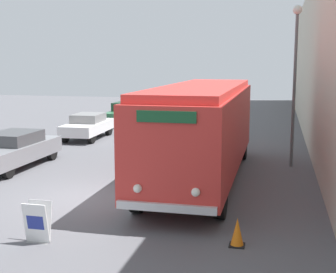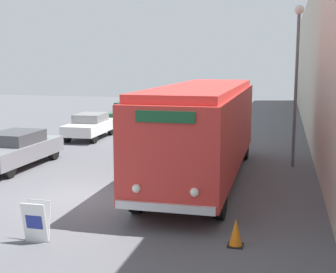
{
  "view_description": "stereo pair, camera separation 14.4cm",
  "coord_description": "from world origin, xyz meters",
  "px_view_note": "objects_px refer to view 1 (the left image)",
  "views": [
    {
      "loc": [
        5.72,
        -12.98,
        4.19
      ],
      "look_at": [
        2.53,
        0.45,
        1.97
      ],
      "focal_mm": 50.0,
      "sensor_mm": 36.0,
      "label": 1
    },
    {
      "loc": [
        5.86,
        -12.94,
        4.19
      ],
      "look_at": [
        2.53,
        0.45,
        1.97
      ],
      "focal_mm": 50.0,
      "sensor_mm": 36.0,
      "label": 2
    }
  ],
  "objects_px": {
    "streetlamp": "(295,63)",
    "parked_car_near": "(14,149)",
    "parked_car_mid": "(88,126)",
    "vintage_bus": "(202,127)",
    "traffic_cone": "(237,232)",
    "parked_car_far": "(127,113)",
    "sign_board": "(37,223)"
  },
  "relations": [
    {
      "from": "streetlamp",
      "to": "parked_car_near",
      "type": "height_order",
      "value": "streetlamp"
    },
    {
      "from": "streetlamp",
      "to": "parked_car_near",
      "type": "bearing_deg",
      "value": -165.8
    },
    {
      "from": "parked_car_near",
      "to": "parked_car_mid",
      "type": "relative_size",
      "value": 1.11
    },
    {
      "from": "vintage_bus",
      "to": "traffic_cone",
      "type": "bearing_deg",
      "value": -73.05
    },
    {
      "from": "streetlamp",
      "to": "parked_car_far",
      "type": "bearing_deg",
      "value": 134.13
    },
    {
      "from": "streetlamp",
      "to": "sign_board",
      "type": "bearing_deg",
      "value": -121.58
    },
    {
      "from": "vintage_bus",
      "to": "parked_car_mid",
      "type": "xyz_separation_m",
      "value": [
        -7.55,
        7.57,
        -1.21
      ]
    },
    {
      "from": "sign_board",
      "to": "parked_car_far",
      "type": "xyz_separation_m",
      "value": [
        -4.58,
        20.56,
        0.28
      ]
    },
    {
      "from": "parked_car_mid",
      "to": "traffic_cone",
      "type": "xyz_separation_m",
      "value": [
        9.32,
        -13.38,
        -0.4
      ]
    },
    {
      "from": "parked_car_mid",
      "to": "parked_car_far",
      "type": "height_order",
      "value": "parked_car_far"
    },
    {
      "from": "parked_car_near",
      "to": "parked_car_far",
      "type": "relative_size",
      "value": 1.02
    },
    {
      "from": "sign_board",
      "to": "parked_car_far",
      "type": "distance_m",
      "value": 21.06
    },
    {
      "from": "streetlamp",
      "to": "traffic_cone",
      "type": "distance_m",
      "value": 9.72
    },
    {
      "from": "vintage_bus",
      "to": "parked_car_near",
      "type": "xyz_separation_m",
      "value": [
        -7.65,
        0.3,
        -1.2
      ]
    },
    {
      "from": "sign_board",
      "to": "parked_car_far",
      "type": "relative_size",
      "value": 0.21
    },
    {
      "from": "streetlamp",
      "to": "traffic_cone",
      "type": "height_order",
      "value": "streetlamp"
    },
    {
      "from": "streetlamp",
      "to": "parked_car_mid",
      "type": "xyz_separation_m",
      "value": [
        -10.71,
        4.54,
        -3.39
      ]
    },
    {
      "from": "sign_board",
      "to": "parked_car_near",
      "type": "relative_size",
      "value": 0.2
    },
    {
      "from": "parked_car_far",
      "to": "traffic_cone",
      "type": "relative_size",
      "value": 7.07
    },
    {
      "from": "traffic_cone",
      "to": "streetlamp",
      "type": "bearing_deg",
      "value": 81.03
    },
    {
      "from": "parked_car_far",
      "to": "parked_car_near",
      "type": "bearing_deg",
      "value": -89.91
    },
    {
      "from": "parked_car_near",
      "to": "traffic_cone",
      "type": "height_order",
      "value": "parked_car_near"
    },
    {
      "from": "parked_car_far",
      "to": "traffic_cone",
      "type": "height_order",
      "value": "parked_car_far"
    },
    {
      "from": "parked_car_near",
      "to": "parked_car_far",
      "type": "bearing_deg",
      "value": 89.28
    },
    {
      "from": "streetlamp",
      "to": "parked_car_mid",
      "type": "distance_m",
      "value": 12.12
    },
    {
      "from": "sign_board",
      "to": "traffic_cone",
      "type": "bearing_deg",
      "value": 10.57
    },
    {
      "from": "vintage_bus",
      "to": "parked_car_mid",
      "type": "relative_size",
      "value": 2.54
    },
    {
      "from": "traffic_cone",
      "to": "parked_car_near",
      "type": "bearing_deg",
      "value": 147.06
    },
    {
      "from": "sign_board",
      "to": "parked_car_near",
      "type": "xyz_separation_m",
      "value": [
        -4.86,
        6.95,
        0.26
      ]
    },
    {
      "from": "vintage_bus",
      "to": "sign_board",
      "type": "height_order",
      "value": "vintage_bus"
    },
    {
      "from": "streetlamp",
      "to": "parked_car_far",
      "type": "relative_size",
      "value": 1.35
    },
    {
      "from": "sign_board",
      "to": "traffic_cone",
      "type": "height_order",
      "value": "sign_board"
    }
  ]
}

